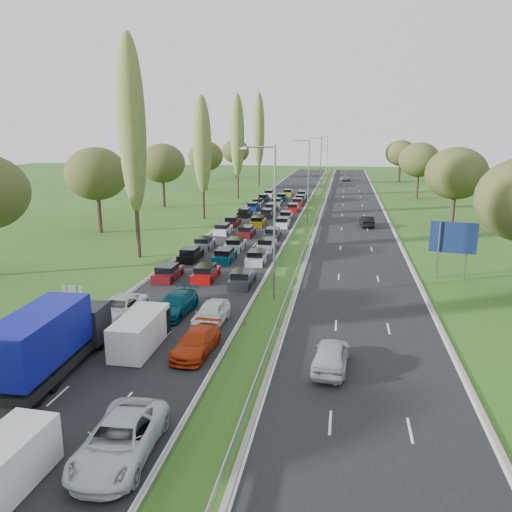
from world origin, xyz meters
The scene contains 22 objects.
ground centered at (4.50, 80.00, 0.00)m, with size 260.00×260.00×0.00m, color #2C4916.
near_carriageway centered at (-2.25, 82.50, 0.00)m, with size 10.50×215.00×0.04m, color black.
far_carriageway centered at (11.25, 82.50, 0.00)m, with size 10.50×215.00×0.04m, color black.
central_reservation centered at (4.50, 82.50, 0.55)m, with size 2.36×215.00×0.32m.
lamp_columns centered at (4.50, 78.00, 6.00)m, with size 0.18×140.18×12.00m.
poplar_row centered at (-11.50, 68.17, 12.39)m, with size 2.80×127.80×22.44m.
woodland_left centered at (-22.00, 62.63, 7.68)m, with size 8.00×166.00×11.10m.
woodland_right centered at (24.00, 66.67, 7.68)m, with size 8.00×153.00×11.10m.
traffic_queue_fill centered at (-2.24, 77.56, 0.44)m, with size 9.01×68.24×0.80m.
near_car_2 centered at (-5.61, 36.51, 0.80)m, with size 2.59×5.62×1.56m, color white.
near_car_7 centered at (-2.02, 38.20, 0.77)m, with size 2.11×5.20×1.51m, color #054153.
near_car_10 centered at (1.21, 21.99, 0.82)m, with size 2.66×5.78×1.61m, color silver.
near_car_11 centered at (1.39, 32.04, 0.72)m, with size 1.96×4.81×1.40m, color #B32D0B.
near_car_12 centered at (1.06, 36.65, 0.81)m, with size 1.87×4.66×1.59m, color white.
far_car_0 centered at (9.36, 31.44, 0.82)m, with size 1.89×4.71×1.60m, color #A3A5AC.
far_car_1 centered at (12.94, 76.43, 0.79)m, with size 1.63×4.68×1.54m, color black.
far_car_2 centered at (9.70, 146.50, 0.73)m, with size 2.37×5.14×1.43m, color slate.
blue_lorry centered at (-5.55, 28.19, 1.99)m, with size 2.53×9.10×3.84m.
white_van_front centered at (-2.12, 19.40, 1.03)m, with size 1.97×5.02×2.02m.
white_van_rear centered at (-2.16, 32.36, 1.08)m, with size 2.06×5.25×2.11m.
info_sign centered at (-9.40, 37.06, 1.37)m, with size 1.50×0.17×2.10m.
direction_sign centered at (19.40, 51.26, 3.57)m, with size 3.95×0.83×5.20m.
Camera 1 is at (9.71, 5.55, 12.79)m, focal length 35.00 mm.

